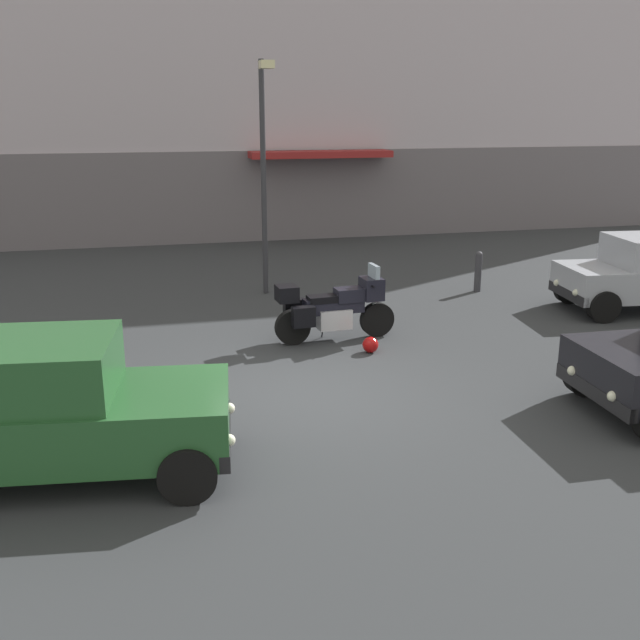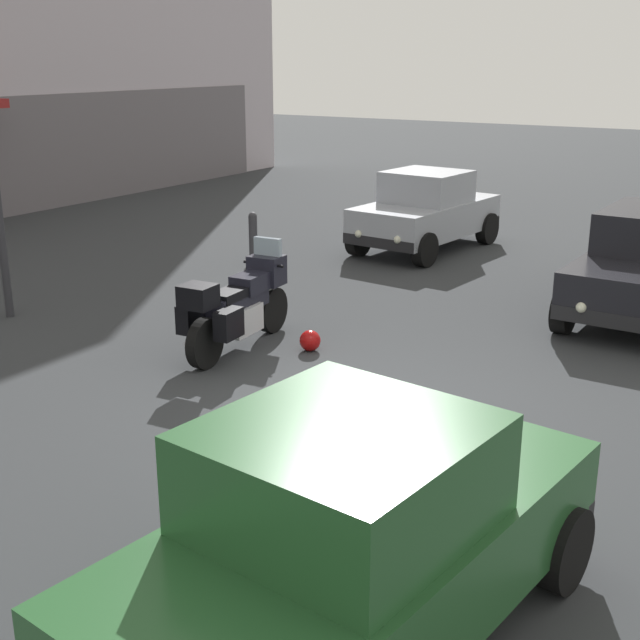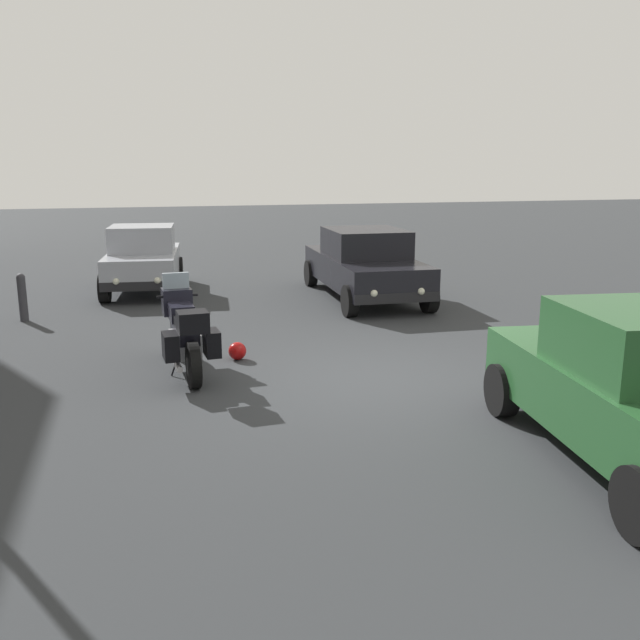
% 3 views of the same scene
% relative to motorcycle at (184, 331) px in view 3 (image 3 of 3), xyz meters
% --- Properties ---
extents(ground_plane, '(80.00, 80.00, 0.00)m').
position_rel_motorcycle_xyz_m(ground_plane, '(-1.12, -2.53, -0.62)').
color(ground_plane, '#2D3033').
extents(motorcycle, '(2.26, 0.80, 1.36)m').
position_rel_motorcycle_xyz_m(motorcycle, '(0.00, 0.00, 0.00)').
color(motorcycle, black).
rests_on(motorcycle, ground).
extents(helmet, '(0.28, 0.28, 0.28)m').
position_rel_motorcycle_xyz_m(helmet, '(0.45, -0.82, -0.48)').
color(helmet, '#990C0C').
rests_on(helmet, ground).
extents(car_hatchback_near, '(4.00, 2.18, 1.64)m').
position_rel_motorcycle_xyz_m(car_hatchback_near, '(-4.33, -4.20, 0.19)').
color(car_hatchback_near, '#235128').
rests_on(car_hatchback_near, ground).
extents(car_sedan_far, '(4.61, 2.01, 1.56)m').
position_rel_motorcycle_xyz_m(car_sedan_far, '(4.72, -4.31, 0.16)').
color(car_sedan_far, black).
rests_on(car_sedan_far, ground).
extents(car_compact_side, '(3.58, 2.00, 1.56)m').
position_rel_motorcycle_xyz_m(car_compact_side, '(6.80, 0.50, 0.15)').
color(car_compact_side, '#9EA3AD').
rests_on(car_compact_side, ground).
extents(bollard_curbside, '(0.16, 0.16, 0.94)m').
position_rel_motorcycle_xyz_m(bollard_curbside, '(4.17, 2.80, -0.12)').
color(bollard_curbside, '#333338').
rests_on(bollard_curbside, ground).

